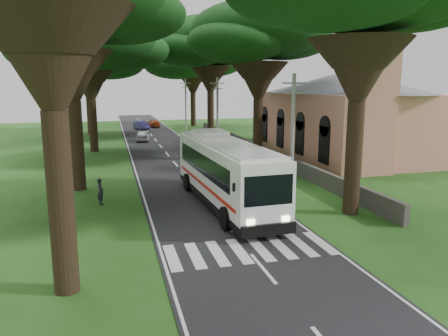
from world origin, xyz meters
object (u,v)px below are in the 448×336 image
Objects in this scene: pole_near at (292,135)px; distant_car_a at (143,136)px; pedestrian at (100,192)px; pole_far at (186,105)px; church at (343,107)px; pole_mid at (217,114)px; distant_car_c at (153,123)px; coach_bus at (225,171)px; distant_car_b at (141,125)px.

distant_car_a is (-7.16, 31.29, -3.45)m from pole_near.
pedestrian reaches higher than distant_car_a.
pole_far reaches higher than pedestrian.
pole_near is at bearing 110.62° from distant_car_a.
pole_mid is at bearing 160.19° from church.
distant_car_c is at bearing -29.23° from pedestrian.
church reaches higher than distant_car_c.
pole_near is 1.00× the size of pole_far.
distant_car_b is (-1.74, 46.46, -1.43)m from coach_bus.
distant_car_c is at bearing 86.57° from coach_bus.
distant_car_a is 30.11m from pedestrian.
distant_car_a reaches higher than distant_car_b.
pole_mid is 20.00m from pole_far.
pole_near is 32.28m from distant_car_a.
pole_mid and pole_far have the same top height.
pole_mid is at bearing -94.13° from distant_car_b.
pole_near is at bearing 2.34° from coach_bus.
distant_car_a is (-7.16, -8.71, -3.45)m from pole_far.
pedestrian is at bearing -150.14° from church.
distant_car_a reaches higher than distant_car_c.
church is at bearing -19.81° from pole_mid.
pole_near is 0.59× the size of coach_bus.
pole_far is (0.00, 20.00, 0.00)m from pole_mid.
distant_car_b is at bearing 97.79° from pole_near.
pedestrian is (-24.35, -13.98, -4.09)m from church.
pole_near is at bearing 84.06° from distant_car_c.
church reaches higher than pole_far.
church reaches higher than distant_car_b.
church is 36.00m from distant_car_b.
distant_car_a is at bearing 102.89° from pole_near.
distant_car_c is at bearing 97.89° from pole_mid.
coach_bus reaches higher than pedestrian.
pedestrian is at bearing 162.12° from coach_bus.
pole_far is at bearing 90.00° from pole_near.
pole_mid is at bearing 74.51° from coach_bus.
coach_bus is 7.79m from pedestrian.
distant_car_a is 14.77m from distant_car_b.
coach_bus is 3.33× the size of distant_car_b.
pole_far is 0.59× the size of coach_bus.
distant_car_a is (-2.60, 31.71, -1.39)m from coach_bus.
distant_car_b is at bearing 136.22° from pole_far.
distant_car_b is (-18.66, 30.49, -4.21)m from church.
pole_mid is at bearing 130.11° from distant_car_a.
pole_near and pole_mid have the same top height.
pole_mid is 1.98× the size of distant_car_b.
distant_car_b is at bearing -27.17° from pedestrian.
pole_far is at bearing -121.69° from distant_car_a.
distant_car_c is (-4.09, 9.54, -3.54)m from pole_far.
pole_near reaches higher than distant_car_c.
distant_car_b is 0.96× the size of distant_car_c.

